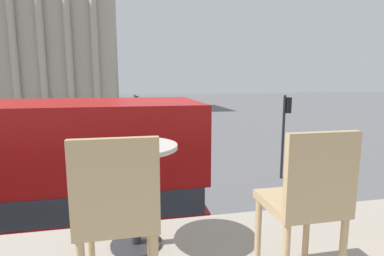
# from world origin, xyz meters

# --- Properties ---
(cafe_dining_table) EXTENTS (0.60, 0.60, 0.73)m
(cafe_dining_table) POSITION_xyz_m (1.21, -0.35, 3.84)
(cafe_dining_table) COLOR #2D2D30
(cafe_dining_table) RESTS_ON cafe_floor_slab
(cafe_chair_0) EXTENTS (0.40, 0.40, 0.91)m
(cafe_chair_0) POSITION_xyz_m (1.12, -0.92, 3.82)
(cafe_chair_0) COLOR tan
(cafe_chair_0) RESTS_ON cafe_floor_slab
(cafe_chair_1) EXTENTS (0.40, 0.40, 0.91)m
(cafe_chair_1) POSITION_xyz_m (2.13, -0.97, 3.82)
(cafe_chair_1) COLOR tan
(cafe_chair_1) RESTS_ON cafe_floor_slab
(plaza_building_left) EXTENTS (24.75, 12.78, 20.75)m
(plaza_building_left) POSITION_xyz_m (-12.63, 45.43, 10.36)
(plaza_building_left) COLOR #B2A893
(plaza_building_left) RESTS_ON ground_plane
(traffic_light_near) EXTENTS (0.42, 0.24, 3.83)m
(traffic_light_near) POSITION_xyz_m (8.02, 9.82, 2.50)
(traffic_light_near) COLOR black
(traffic_light_near) RESTS_ON ground_plane
(traffic_light_mid) EXTENTS (0.42, 0.24, 3.44)m
(traffic_light_mid) POSITION_xyz_m (1.60, 16.36, 2.26)
(traffic_light_mid) COLOR black
(traffic_light_mid) RESTS_ON ground_plane
(traffic_light_far) EXTENTS (0.42, 0.24, 3.34)m
(traffic_light_far) POSITION_xyz_m (1.70, 22.02, 2.20)
(traffic_light_far) COLOR black
(traffic_light_far) RESTS_ON ground_plane
(car_navy) EXTENTS (4.20, 1.93, 1.35)m
(car_navy) POSITION_xyz_m (-2.79, 15.73, 0.70)
(car_navy) COLOR black
(car_navy) RESTS_ON ground_plane
(pedestrian_yellow) EXTENTS (0.32, 0.32, 1.81)m
(pedestrian_yellow) POSITION_xyz_m (-3.84, 14.44, 1.05)
(pedestrian_yellow) COLOR #282B33
(pedestrian_yellow) RESTS_ON ground_plane
(pedestrian_white) EXTENTS (0.32, 0.32, 1.81)m
(pedestrian_white) POSITION_xyz_m (-5.28, 30.71, 1.05)
(pedestrian_white) COLOR #282B33
(pedestrian_white) RESTS_ON ground_plane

